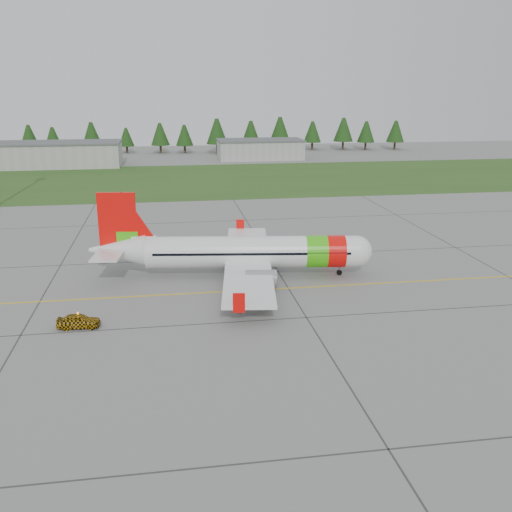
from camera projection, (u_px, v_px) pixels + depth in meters
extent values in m
plane|color=gray|center=(197.00, 324.00, 50.71)|extent=(320.00, 320.00, 0.00)
cylinder|color=white|center=(252.00, 252.00, 63.00)|extent=(23.49, 6.54, 3.48)
sphere|color=white|center=(356.00, 251.00, 63.25)|extent=(3.48, 3.48, 3.48)
cone|color=white|center=(118.00, 250.00, 62.59)|extent=(6.66, 4.28, 3.48)
cube|color=black|center=(359.00, 248.00, 63.17)|extent=(1.73, 2.49, 0.50)
cylinder|color=#40CD0F|center=(316.00, 251.00, 63.16)|extent=(2.78, 3.84, 3.56)
cylinder|color=#F10B08|center=(335.00, 251.00, 63.20)|extent=(2.42, 3.79, 3.56)
cube|color=white|center=(248.00, 260.00, 63.27)|extent=(8.67, 28.99, 0.32)
cube|color=#F10B08|center=(240.00, 226.00, 76.72)|extent=(1.08, 0.30, 1.79)
cube|color=#F10B08|center=(239.00, 303.00, 49.50)|extent=(1.08, 0.30, 1.79)
cylinder|color=gray|center=(259.00, 252.00, 68.15)|extent=(3.44, 2.29, 1.88)
cylinder|color=gray|center=(261.00, 279.00, 58.74)|extent=(3.44, 2.29, 1.88)
cube|color=#F10B08|center=(118.00, 223.00, 61.74)|extent=(4.12, 0.86, 6.79)
cube|color=#40CD0F|center=(128.00, 241.00, 62.32)|extent=(2.35, 0.68, 2.14)
cube|color=white|center=(114.00, 248.00, 62.52)|extent=(4.20, 10.56, 0.20)
cylinder|color=slate|center=(339.00, 270.00, 63.83)|extent=(0.16, 0.16, 1.25)
cylinder|color=black|center=(339.00, 272.00, 63.92)|extent=(0.64, 0.33, 0.61)
cylinder|color=slate|center=(240.00, 262.00, 65.92)|extent=(0.20, 0.20, 1.70)
cylinder|color=black|center=(237.00, 265.00, 66.02)|extent=(0.97, 0.52, 0.93)
cylinder|color=slate|center=(240.00, 276.00, 61.13)|extent=(0.20, 0.20, 1.70)
cylinder|color=black|center=(236.00, 279.00, 61.23)|extent=(0.97, 0.52, 0.93)
imported|color=#D9A20C|center=(77.00, 308.00, 49.51)|extent=(1.36, 1.58, 3.72)
cube|color=#30561E|center=(176.00, 180.00, 128.32)|extent=(320.00, 50.00, 0.03)
cube|color=gold|center=(193.00, 293.00, 58.28)|extent=(120.00, 0.25, 0.02)
cube|color=#A8A8A3|center=(58.00, 155.00, 149.51)|extent=(32.00, 14.00, 6.00)
cube|color=#A8A8A3|center=(260.00, 150.00, 165.38)|extent=(24.00, 12.00, 5.20)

